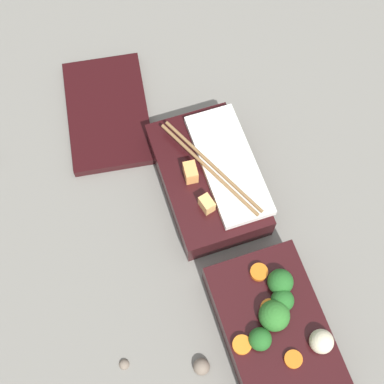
{
  "coord_description": "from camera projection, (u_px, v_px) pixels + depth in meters",
  "views": [
    {
      "loc": [
        -0.21,
        0.13,
        0.75
      ],
      "look_at": [
        0.08,
        0.03,
        0.05
      ],
      "focal_mm": 50.0,
      "sensor_mm": 36.0,
      "label": 1
    }
  ],
  "objects": [
    {
      "name": "pebble_3",
      "position": [
        124.0,
        364.0,
        0.71
      ],
      "size": [
        0.01,
        0.01,
        0.01
      ],
      "primitive_type": "sphere",
      "color": "#7A6B5B",
      "rests_on": "ground_plane"
    },
    {
      "name": "pebble_2",
      "position": [
        202.0,
        367.0,
        0.71
      ],
      "size": [
        0.02,
        0.02,
        0.02
      ],
      "primitive_type": "sphere",
      "color": "#7A6B5B",
      "rests_on": "ground_plane"
    },
    {
      "name": "ground_plane",
      "position": [
        231.0,
        249.0,
        0.78
      ],
      "size": [
        3.0,
        3.0,
        0.0
      ],
      "primitive_type": "plane",
      "color": "slate"
    },
    {
      "name": "bento_lid",
      "position": [
        108.0,
        112.0,
        0.86
      ],
      "size": [
        0.22,
        0.15,
        0.01
      ],
      "primitive_type": "cube",
      "rotation": [
        0.0,
        0.0,
        -0.14
      ],
      "color": "black",
      "rests_on": "ground_plane"
    },
    {
      "name": "bento_tray_rice",
      "position": [
        212.0,
        177.0,
        0.79
      ],
      "size": [
        0.21,
        0.13,
        0.07
      ],
      "color": "black",
      "rests_on": "ground_plane"
    },
    {
      "name": "bento_tray_vegetable",
      "position": [
        275.0,
        329.0,
        0.71
      ],
      "size": [
        0.21,
        0.13,
        0.08
      ],
      "color": "black",
      "rests_on": "ground_plane"
    }
  ]
}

